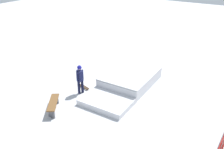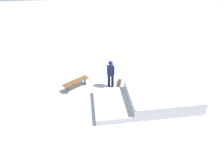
{
  "view_description": "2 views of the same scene",
  "coord_description": "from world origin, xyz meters",
  "px_view_note": "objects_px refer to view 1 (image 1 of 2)",
  "views": [
    {
      "loc": [
        11.94,
        6.92,
        7.07
      ],
      "look_at": [
        1.43,
        0.27,
        0.9
      ],
      "focal_mm": 38.64,
      "sensor_mm": 36.0,
      "label": 1
    },
    {
      "loc": [
        4.0,
        8.99,
        6.75
      ],
      "look_at": [
        2.8,
        -0.65,
        1.0
      ],
      "focal_mm": 31.87,
      "sensor_mm": 36.0,
      "label": 2
    }
  ],
  "objects_px": {
    "skate_ramp": "(127,82)",
    "skater": "(80,77)",
    "park_bench": "(53,104)",
    "skateboard": "(84,87)"
  },
  "relations": [
    {
      "from": "skateboard",
      "to": "park_bench",
      "type": "bearing_deg",
      "value": -72.14
    },
    {
      "from": "skater",
      "to": "park_bench",
      "type": "bearing_deg",
      "value": -71.64
    },
    {
      "from": "park_bench",
      "to": "skateboard",
      "type": "bearing_deg",
      "value": -177.63
    },
    {
      "from": "skate_ramp",
      "to": "park_bench",
      "type": "height_order",
      "value": "skate_ramp"
    },
    {
      "from": "skate_ramp",
      "to": "park_bench",
      "type": "bearing_deg",
      "value": -26.24
    },
    {
      "from": "skateboard",
      "to": "park_bench",
      "type": "xyz_separation_m",
      "value": [
        2.61,
        0.11,
        0.28
      ]
    },
    {
      "from": "skate_ramp",
      "to": "skateboard",
      "type": "relative_size",
      "value": 6.59
    },
    {
      "from": "skate_ramp",
      "to": "skater",
      "type": "bearing_deg",
      "value": -42.72
    },
    {
      "from": "skater",
      "to": "skateboard",
      "type": "relative_size",
      "value": 2.09
    },
    {
      "from": "skate_ramp",
      "to": "skater",
      "type": "relative_size",
      "value": 3.15
    }
  ]
}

